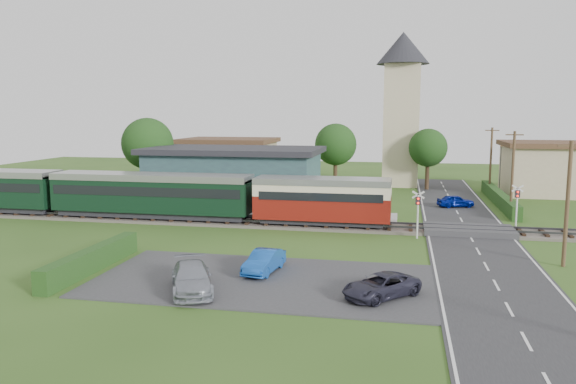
% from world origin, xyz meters
% --- Properties ---
extents(ground, '(120.00, 120.00, 0.00)m').
position_xyz_m(ground, '(0.00, 0.00, 0.00)').
color(ground, '#2D4C19').
extents(railway_track, '(76.00, 3.20, 0.49)m').
position_xyz_m(railway_track, '(0.00, 2.00, 0.11)').
color(railway_track, '#4C443D').
rests_on(railway_track, ground).
extents(road, '(6.00, 70.00, 0.05)m').
position_xyz_m(road, '(10.00, 0.00, 0.03)').
color(road, '#28282B').
rests_on(road, ground).
extents(car_park, '(17.00, 9.00, 0.08)m').
position_xyz_m(car_park, '(-1.50, -12.00, 0.04)').
color(car_park, '#333335').
rests_on(car_park, ground).
extents(crossing_deck, '(6.20, 3.40, 0.45)m').
position_xyz_m(crossing_deck, '(10.00, 2.00, 0.23)').
color(crossing_deck, '#333335').
rests_on(crossing_deck, ground).
extents(platform, '(30.00, 3.00, 0.45)m').
position_xyz_m(platform, '(-10.00, 5.20, 0.23)').
color(platform, gray).
rests_on(platform, ground).
extents(equipment_hut, '(2.30, 2.30, 2.55)m').
position_xyz_m(equipment_hut, '(-18.00, 5.20, 1.75)').
color(equipment_hut, '#C5B490').
rests_on(equipment_hut, platform).
extents(station_building, '(16.00, 9.00, 5.30)m').
position_xyz_m(station_building, '(-10.00, 10.99, 2.69)').
color(station_building, '#2E4249').
rests_on(station_building, ground).
extents(train, '(43.20, 2.90, 3.40)m').
position_xyz_m(train, '(-17.22, 2.00, 2.18)').
color(train, '#232328').
rests_on(train, ground).
extents(church_tower, '(6.00, 6.00, 17.60)m').
position_xyz_m(church_tower, '(5.00, 28.00, 10.23)').
color(church_tower, '#C5B490').
rests_on(church_tower, ground).
extents(house_west, '(10.80, 8.80, 5.50)m').
position_xyz_m(house_west, '(-15.00, 25.00, 2.79)').
color(house_west, tan).
rests_on(house_west, ground).
extents(house_east, '(8.80, 8.80, 5.50)m').
position_xyz_m(house_east, '(20.00, 24.00, 2.80)').
color(house_east, tan).
rests_on(house_east, ground).
extents(hedge_carpark, '(0.80, 9.00, 1.20)m').
position_xyz_m(hedge_carpark, '(-11.00, -12.00, 0.60)').
color(hedge_carpark, '#193814').
rests_on(hedge_carpark, ground).
extents(hedge_roadside, '(0.80, 18.00, 1.20)m').
position_xyz_m(hedge_roadside, '(14.20, 16.00, 0.60)').
color(hedge_roadside, '#193814').
rests_on(hedge_roadside, ground).
extents(hedge_station, '(22.00, 0.80, 1.30)m').
position_xyz_m(hedge_station, '(-10.00, 15.50, 0.65)').
color(hedge_station, '#193814').
rests_on(hedge_station, ground).
extents(tree_a, '(5.20, 5.20, 8.00)m').
position_xyz_m(tree_a, '(-20.00, 14.00, 5.38)').
color(tree_a, '#332316').
rests_on(tree_a, ground).
extents(tree_b, '(4.60, 4.60, 7.34)m').
position_xyz_m(tree_b, '(-2.00, 23.00, 5.02)').
color(tree_b, '#332316').
rests_on(tree_b, ground).
extents(tree_c, '(4.20, 4.20, 6.78)m').
position_xyz_m(tree_c, '(8.00, 25.00, 4.65)').
color(tree_c, '#332316').
rests_on(tree_c, ground).
extents(utility_pole_b, '(1.40, 0.22, 7.00)m').
position_xyz_m(utility_pole_b, '(14.20, -6.00, 3.63)').
color(utility_pole_b, '#473321').
rests_on(utility_pole_b, ground).
extents(utility_pole_c, '(1.40, 0.22, 7.00)m').
position_xyz_m(utility_pole_c, '(14.20, 10.00, 3.63)').
color(utility_pole_c, '#473321').
rests_on(utility_pole_c, ground).
extents(utility_pole_d, '(1.40, 0.22, 7.00)m').
position_xyz_m(utility_pole_d, '(14.20, 22.00, 3.63)').
color(utility_pole_d, '#473321').
rests_on(utility_pole_d, ground).
extents(crossing_signal_near, '(0.84, 0.28, 3.28)m').
position_xyz_m(crossing_signal_near, '(6.40, -0.41, 2.14)').
color(crossing_signal_near, silver).
rests_on(crossing_signal_near, ground).
extents(crossing_signal_far, '(0.84, 0.28, 3.28)m').
position_xyz_m(crossing_signal_far, '(13.60, 4.39, 2.14)').
color(crossing_signal_far, silver).
rests_on(crossing_signal_far, ground).
extents(streetlamp_west, '(0.30, 0.30, 5.15)m').
position_xyz_m(streetlamp_west, '(-22.00, 20.00, 3.04)').
color(streetlamp_west, '#3F3F47').
rests_on(streetlamp_west, ground).
extents(streetlamp_east, '(0.30, 0.30, 5.15)m').
position_xyz_m(streetlamp_east, '(16.00, 27.00, 3.04)').
color(streetlamp_east, '#3F3F47').
rests_on(streetlamp_east, ground).
extents(car_on_road, '(3.49, 2.27, 1.11)m').
position_xyz_m(car_on_road, '(10.08, 13.24, 0.60)').
color(car_on_road, '#031485').
rests_on(car_on_road, road).
extents(car_park_blue, '(1.71, 3.69, 1.17)m').
position_xyz_m(car_park_blue, '(-1.74, -10.68, 0.67)').
color(car_park_blue, '#154DA9').
rests_on(car_park_blue, car_park).
extents(car_park_silver, '(3.49, 4.85, 1.30)m').
position_xyz_m(car_park_silver, '(-4.31, -14.50, 0.73)').
color(car_park_silver, gray).
rests_on(car_park_silver, car_park).
extents(car_park_dark, '(3.95, 4.04, 1.07)m').
position_xyz_m(car_park_dark, '(4.50, -13.58, 0.62)').
color(car_park_dark, '#262536').
rests_on(car_park_dark, car_park).
extents(pedestrian_near, '(0.75, 0.57, 1.82)m').
position_xyz_m(pedestrian_near, '(-4.91, 5.34, 1.36)').
color(pedestrian_near, gray).
rests_on(pedestrian_near, platform).
extents(pedestrian_far, '(0.91, 1.00, 1.66)m').
position_xyz_m(pedestrian_far, '(-16.62, 5.48, 1.28)').
color(pedestrian_far, gray).
rests_on(pedestrian_far, platform).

